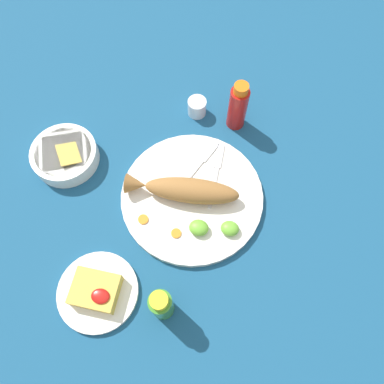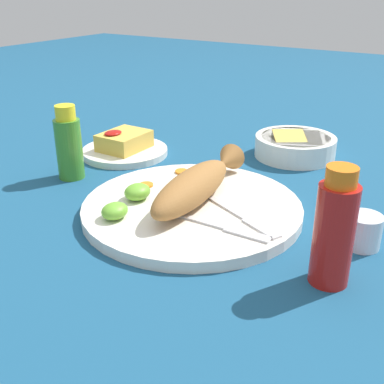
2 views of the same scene
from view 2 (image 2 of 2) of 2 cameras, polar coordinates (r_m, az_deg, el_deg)
name	(u,v)px [view 2 (image 2 of 2)]	position (r m, az deg, el deg)	size (l,w,h in m)	color
ground_plane	(192,213)	(0.79, 0.00, -2.51)	(4.00, 4.00, 0.00)	navy
main_plate	(192,208)	(0.79, 0.00, -1.92)	(0.36, 0.36, 0.02)	white
fried_fish	(197,184)	(0.79, 0.62, 1.01)	(0.28, 0.08, 0.06)	#996633
fork_near	(242,217)	(0.74, 5.96, -2.91)	(0.09, 0.17, 0.00)	silver
fork_far	(220,226)	(0.71, 3.34, -4.10)	(0.02, 0.19, 0.00)	silver
carrot_slice_near	(182,172)	(0.91, -1.22, 2.44)	(0.03, 0.03, 0.00)	orange
carrot_slice_mid	(146,185)	(0.85, -5.45, 0.85)	(0.02, 0.02, 0.00)	orange
lime_wedge_main	(137,192)	(0.80, -6.49, 0.02)	(0.05, 0.04, 0.03)	#6BB233
lime_wedge_side	(115,211)	(0.74, -9.15, -2.23)	(0.04, 0.04, 0.02)	#6BB233
hot_sauce_bottle_red	(334,230)	(0.61, 16.50, -4.39)	(0.05, 0.05, 0.16)	#B21914
hot_sauce_bottle_green	(69,145)	(0.94, -14.40, 5.42)	(0.05, 0.05, 0.14)	#3D8428
salt_cup	(363,233)	(0.73, 19.57, -4.60)	(0.05, 0.05, 0.05)	silver
side_plate_fries	(125,152)	(1.06, -7.95, 4.75)	(0.19, 0.19, 0.01)	white
fries_pile	(124,140)	(1.05, -8.07, 6.07)	(0.10, 0.08, 0.04)	gold
guacamole_bowl	(295,145)	(1.06, 12.12, 5.45)	(0.17, 0.17, 0.06)	white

